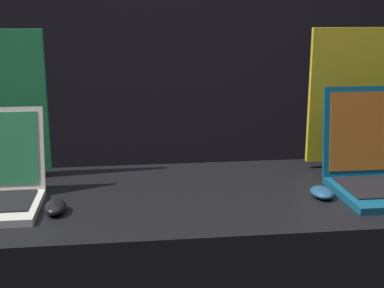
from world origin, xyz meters
The scene contains 4 objects.
wall_back centered at (0.00, 2.00, 1.40)m, with size 8.00×0.05×2.80m.
mouse_front centered at (-0.38, 0.21, 0.97)m, with size 0.06×0.10×0.03m.
mouse_back centered at (0.37, 0.24, 0.97)m, with size 0.06×0.10×0.03m.
promo_stand_back centered at (0.60, 0.53, 1.18)m, with size 0.36×0.07×0.47m.
Camera 1 is at (-0.18, -1.16, 1.48)m, focal length 50.00 mm.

